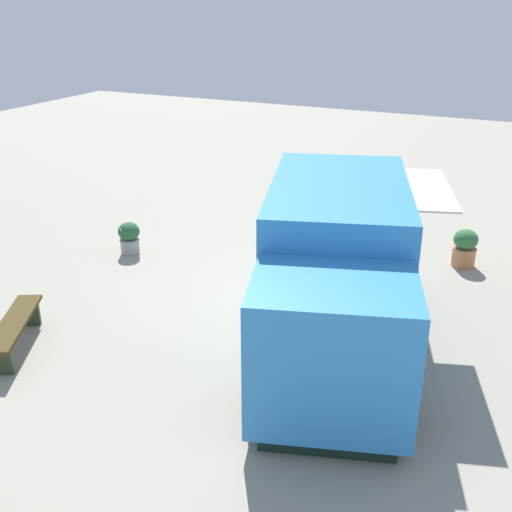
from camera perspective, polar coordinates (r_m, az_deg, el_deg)
name	(u,v)px	position (r m, az deg, el deg)	size (l,w,h in m)	color
ground_plane	(288,302)	(11.39, 2.93, -4.21)	(40.00, 40.00, 0.00)	gray
food_truck	(335,278)	(9.52, 7.30, -2.01)	(3.52, 5.60, 2.51)	#3288D3
person_customer	(279,238)	(13.33, 2.13, 1.69)	(0.62, 0.78, 0.90)	#7B7255
planter_flowering_near	(465,247)	(13.39, 18.62, 0.75)	(0.50, 0.50, 0.79)	#C17B4B
planter_flowering_far	(129,237)	(13.61, -11.57, 1.72)	(0.46, 0.46, 0.69)	gray
plaza_bench	(15,327)	(10.50, -21.29, -6.12)	(1.22, 1.81, 0.48)	#453718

